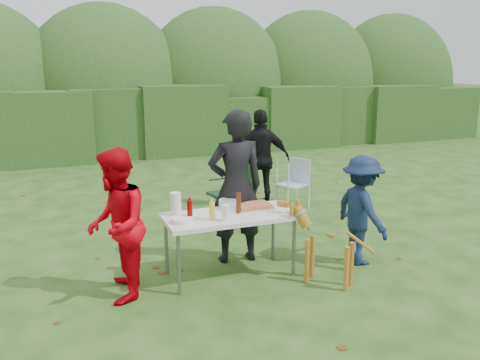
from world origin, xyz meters
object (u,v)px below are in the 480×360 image
object	(u,v)px
person_cook	(236,187)
paper_towel_roll	(176,204)
lawn_chair	(293,183)
beer_bottle	(239,203)
mustard_bottle	(212,211)
folding_table	(230,219)
dog	(329,247)
person_red_jacket	(116,225)
ketchup_bottle	(190,210)
camping_chair	(230,190)
child	(362,210)
person_black_puffy	(261,159)

from	to	relation	value
person_cook	paper_towel_roll	xyz separation A→B (m)	(-0.80, -0.21, -0.07)
lawn_chair	beer_bottle	distance (m)	3.05
mustard_bottle	folding_table	bearing A→B (deg)	25.45
dog	mustard_bottle	world-z (taller)	mustard_bottle
paper_towel_roll	beer_bottle	bearing A→B (deg)	-14.97
person_red_jacket	ketchup_bottle	distance (m)	0.80
mustard_bottle	paper_towel_roll	bearing A→B (deg)	135.77
person_cook	ketchup_bottle	distance (m)	0.84
camping_chair	mustard_bottle	bearing A→B (deg)	52.95
folding_table	camping_chair	xyz separation A→B (m)	(0.70, 1.86, -0.18)
person_red_jacket	paper_towel_roll	xyz separation A→B (m)	(0.70, 0.30, 0.07)
ketchup_bottle	lawn_chair	bearing A→B (deg)	43.74
person_red_jacket	mustard_bottle	xyz separation A→B (m)	(1.03, -0.01, 0.04)
child	camping_chair	xyz separation A→B (m)	(-0.93, 2.08, -0.16)
person_black_puffy	child	xyz separation A→B (m)	(0.14, -2.71, -0.16)
beer_bottle	person_black_puffy	bearing A→B (deg)	61.04
ketchup_bottle	mustard_bottle	bearing A→B (deg)	-18.84
dog	paper_towel_roll	bearing A→B (deg)	23.14
person_black_puffy	person_cook	bearing A→B (deg)	71.65
person_cook	dog	bearing A→B (deg)	128.64
person_black_puffy	child	world-z (taller)	person_black_puffy
folding_table	paper_towel_roll	xyz separation A→B (m)	(-0.57, 0.20, 0.18)
person_black_puffy	lawn_chair	bearing A→B (deg)	178.01
person_red_jacket	camping_chair	world-z (taller)	person_red_jacket
dog	camping_chair	world-z (taller)	camping_chair
person_red_jacket	person_black_puffy	distance (m)	3.79
folding_table	child	size ratio (longest dim) A/B	1.12
person_red_jacket	mustard_bottle	world-z (taller)	person_red_jacket
person_black_puffy	child	distance (m)	2.71
person_red_jacket	person_black_puffy	world-z (taller)	person_black_puffy
person_cook	camping_chair	xyz separation A→B (m)	(0.47, 1.45, -0.43)
beer_bottle	paper_towel_roll	distance (m)	0.71
child	beer_bottle	distance (m)	1.54
person_cook	camping_chair	size ratio (longest dim) A/B	1.85
paper_towel_roll	mustard_bottle	bearing A→B (deg)	-44.23
person_black_puffy	child	size ratio (longest dim) A/B	1.23
person_cook	camping_chair	world-z (taller)	person_cook
child	mustard_bottle	bearing A→B (deg)	84.53
person_cook	paper_towel_roll	world-z (taller)	person_cook
person_black_puffy	mustard_bottle	bearing A→B (deg)	69.08
child	beer_bottle	world-z (taller)	child
beer_bottle	paper_towel_roll	size ratio (longest dim) A/B	0.92
beer_bottle	paper_towel_roll	bearing A→B (deg)	165.03
lawn_chair	paper_towel_roll	bearing A→B (deg)	12.14
person_red_jacket	camping_chair	bearing A→B (deg)	145.71
folding_table	child	bearing A→B (deg)	-7.71
person_black_puffy	camping_chair	xyz separation A→B (m)	(-0.78, -0.63, -0.32)
person_cook	lawn_chair	bearing A→B (deg)	-128.89
person_cook	person_red_jacket	size ratio (longest dim) A/B	1.18
person_cook	child	distance (m)	1.55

